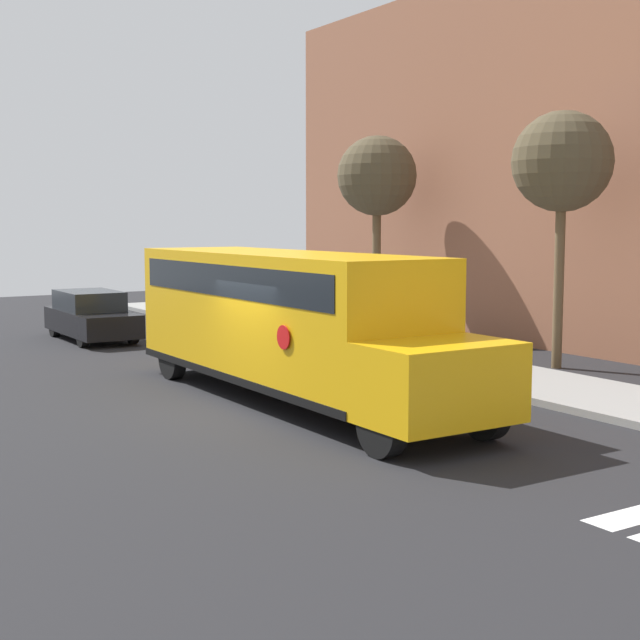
# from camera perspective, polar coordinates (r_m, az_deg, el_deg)

# --- Properties ---
(ground_plane) EXTENTS (60.00, 60.00, 0.00)m
(ground_plane) POSITION_cam_1_polar(r_m,az_deg,el_deg) (17.60, -4.45, -5.76)
(ground_plane) COLOR black
(sidewalk_strip) EXTENTS (44.00, 3.00, 0.15)m
(sidewalk_strip) POSITION_cam_1_polar(r_m,az_deg,el_deg) (21.34, 11.21, -3.53)
(sidewalk_strip) COLOR gray
(sidewalk_strip) RESTS_ON ground
(school_bus) EXTENTS (10.41, 2.57, 3.04)m
(school_bus) POSITION_cam_1_polar(r_m,az_deg,el_deg) (18.34, -2.08, 0.29)
(school_bus) COLOR #EAA80F
(school_bus) RESTS_ON ground
(parked_car) EXTENTS (4.46, 1.77, 1.53)m
(parked_car) POSITION_cam_1_polar(r_m,az_deg,el_deg) (28.70, -14.43, 0.26)
(parked_car) COLOR black
(parked_car) RESTS_ON ground
(tree_near_sidewalk) EXTENTS (2.57, 2.57, 6.44)m
(tree_near_sidewalk) POSITION_cam_1_polar(r_m,az_deg,el_deg) (29.13, 3.67, 9.08)
(tree_near_sidewalk) COLOR brown
(tree_near_sidewalk) RESTS_ON ground
(tree_far_sidewalk) EXTENTS (2.49, 2.49, 6.40)m
(tree_far_sidewalk) POSITION_cam_1_polar(r_m,az_deg,el_deg) (23.06, 15.25, 9.64)
(tree_far_sidewalk) COLOR brown
(tree_far_sidewalk) RESTS_ON ground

